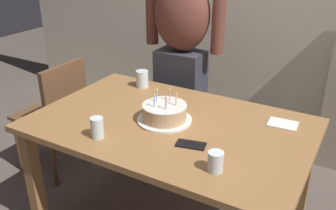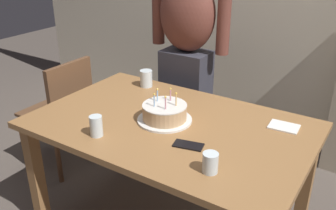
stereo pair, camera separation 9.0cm
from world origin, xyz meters
TOP-DOWN VIEW (x-y plane):
  - dining_table at (0.00, 0.00)m, footprint 1.50×0.96m
  - birthday_cake at (-0.04, 0.00)m, footprint 0.30×0.30m
  - water_glass_near at (0.39, -0.30)m, footprint 0.07×0.07m
  - water_glass_far at (-0.24, -0.32)m, footprint 0.07×0.07m
  - water_glass_side at (-0.42, 0.36)m, footprint 0.08×0.08m
  - cell_phone at (0.21, -0.16)m, footprint 0.16×0.10m
  - napkin_stack at (0.54, 0.28)m, footprint 0.16×0.12m
  - person_man_bearded at (-0.31, 0.70)m, footprint 0.61×0.27m
  - dining_chair at (-1.03, 0.14)m, footprint 0.42×0.42m

SIDE VIEW (x-z plane):
  - dining_chair at x=-1.03m, z-range 0.08..0.95m
  - dining_table at x=0.00m, z-range 0.27..1.01m
  - cell_phone at x=0.21m, z-range 0.74..0.75m
  - napkin_stack at x=0.54m, z-range 0.74..0.75m
  - water_glass_near at x=0.39m, z-range 0.74..0.83m
  - birthday_cake at x=-0.04m, z-range 0.70..0.87m
  - water_glass_far at x=-0.24m, z-range 0.74..0.85m
  - water_glass_side at x=-0.42m, z-range 0.74..0.85m
  - person_man_bearded at x=-0.31m, z-range 0.04..1.70m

